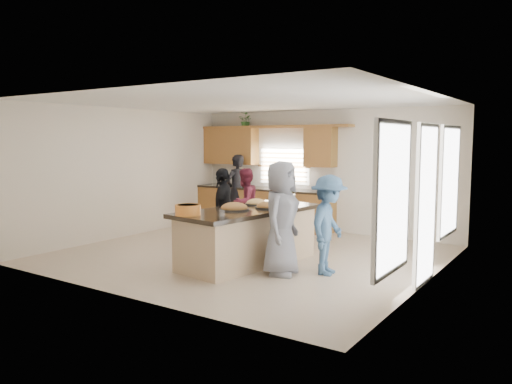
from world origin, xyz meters
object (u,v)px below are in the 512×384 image
Objects in this scene: woman_right_back at (329,225)px; woman_right_front at (281,218)px; salad_bowl at (188,209)px; woman_left_back at (237,190)px; woman_left_mid at (245,202)px; island at (248,237)px; woman_left_front at (223,210)px.

woman_right_front reaches higher than woman_right_back.
salad_bowl is 4.65m from woman_left_back.
woman_left_mid is 0.84× the size of woman_right_front.
island is 1.32m from salad_bowl.
woman_left_front reaches higher than woman_left_mid.
woman_left_mid is at bearing 33.79° from woman_right_front.
woman_left_front is 1.01× the size of woman_right_back.
woman_left_front is 0.89× the size of woman_right_front.
woman_left_mid is 0.94× the size of woman_left_front.
woman_left_mid is at bearing 49.53° from woman_right_back.
woman_right_back is at bearing 52.90° from woman_left_front.
woman_left_mid is at bearing 109.49° from salad_bowl.
salad_bowl is at bearing 117.01° from woman_right_back.
salad_bowl is at bearing -8.73° from woman_left_front.
salad_bowl is 2.21m from woman_right_back.
woman_left_back reaches higher than woman_left_mid.
salad_bowl is 3.32m from woman_left_mid.
woman_right_back is 0.88× the size of woman_right_front.
island is 2.49m from woman_left_mid.
woman_right_back is (2.38, -0.38, -0.01)m from woman_left_front.
woman_left_front is at bearing 41.40° from woman_left_back.
woman_right_front reaches higher than woman_left_back.
woman_left_front is 2.41m from woman_right_back.
woman_left_back is 1.17× the size of woman_left_mid.
woman_left_mid is 3.45m from woman_right_back.
woman_left_mid is 0.95× the size of woman_right_back.
woman_left_mid is at bearing 134.20° from island.
woman_left_back reaches higher than woman_left_front.
island is at bearing 35.79° from woman_left_mid.
salad_bowl is 0.27× the size of woman_left_mid.
woman_left_mid is 1.57m from woman_left_front.
woman_left_front is at bearing 158.90° from island.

